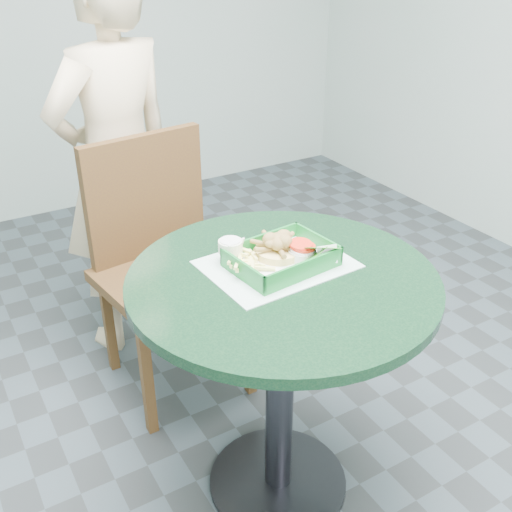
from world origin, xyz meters
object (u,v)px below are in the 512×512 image
crab_sandwich (279,250)px  cafe_table (281,335)px  sauce_ramekin (232,250)px  dining_chair (162,250)px  food_basket (281,267)px  diner_person (117,163)px

crab_sandwich → cafe_table: bearing=-116.3°
sauce_ramekin → dining_chair: bearing=88.2°
sauce_ramekin → food_basket: bearing=-44.5°
cafe_table → food_basket: size_ratio=3.11×
cafe_table → crab_sandwich: (0.04, 0.07, 0.22)m
diner_person → food_basket: bearing=78.6°
crab_sandwich → sauce_ramekin: crab_sandwich is taller
dining_chair → food_basket: size_ratio=3.55×
cafe_table → food_basket: (0.02, 0.04, 0.19)m
food_basket → crab_sandwich: bearing=67.2°
cafe_table → crab_sandwich: 0.24m
food_basket → crab_sandwich: crab_sandwich is taller
dining_chair → sauce_ramekin: dining_chair is taller
food_basket → crab_sandwich: size_ratio=2.07×
food_basket → sauce_ramekin: (-0.10, 0.10, 0.03)m
dining_chair → sauce_ramekin: (-0.02, -0.58, 0.27)m
diner_person → food_basket: (0.11, -0.97, -0.01)m
diner_person → food_basket: 0.98m
cafe_table → dining_chair: dining_chair is taller
cafe_table → food_basket: food_basket is taller
dining_chair → cafe_table: bearing=-93.6°
diner_person → crab_sandwich: (0.13, -0.94, 0.02)m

